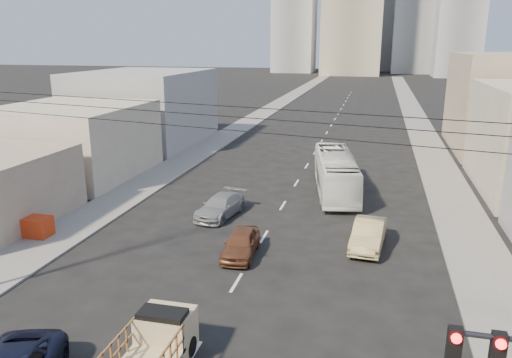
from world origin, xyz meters
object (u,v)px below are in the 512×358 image
at_px(sedan_brown, 241,243).
at_px(sedan_grey, 220,206).
at_px(flatbed_pickup, 153,345).
at_px(city_bus, 336,173).
at_px(sedan_tan, 368,234).
at_px(crate_stack, 35,226).

relative_size(sedan_brown, sedan_grey, 0.85).
bearing_deg(sedan_brown, flatbed_pickup, -95.13).
bearing_deg(sedan_brown, sedan_grey, 113.81).
bearing_deg(city_bus, flatbed_pickup, -110.16).
xyz_separation_m(flatbed_pickup, sedan_brown, (0.30, 10.23, -0.40)).
height_order(city_bus, sedan_brown, city_bus).
height_order(sedan_tan, sedan_grey, sedan_tan).
bearing_deg(flatbed_pickup, crate_stack, 140.79).
height_order(flatbed_pickup, crate_stack, flatbed_pickup).
relative_size(flatbed_pickup, sedan_grey, 0.92).
distance_m(sedan_brown, sedan_tan, 7.17).
height_order(sedan_tan, crate_stack, sedan_tan).
bearing_deg(sedan_brown, crate_stack, 178.32).
xyz_separation_m(flatbed_pickup, city_bus, (4.19, 23.27, 0.45)).
bearing_deg(city_bus, sedan_tan, -85.09).
xyz_separation_m(flatbed_pickup, crate_stack, (-12.07, 9.85, -0.40)).
distance_m(sedan_grey, crate_stack, 11.24).
xyz_separation_m(sedan_tan, crate_stack, (-18.99, -3.15, -0.07)).
xyz_separation_m(city_bus, sedan_tan, (2.72, -10.27, -0.78)).
distance_m(city_bus, crate_stack, 21.10).
distance_m(flatbed_pickup, sedan_grey, 16.21).
relative_size(flatbed_pickup, crate_stack, 2.45).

